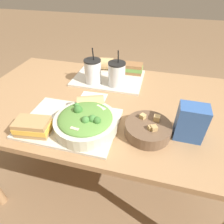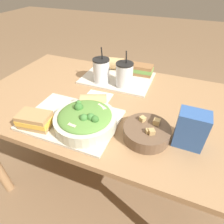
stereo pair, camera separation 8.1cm
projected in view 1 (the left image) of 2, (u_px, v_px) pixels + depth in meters
The scene contains 14 objects.
ground_plane at pixel (106, 178), 1.47m from camera, with size 12.00×12.00×0.00m, color #846647.
dining_table at pixel (104, 114), 1.07m from camera, with size 1.44×0.84×0.74m.
tray_near at pixel (70, 123), 0.85m from camera, with size 0.43×0.31×0.01m.
tray_far at pixel (109, 78), 1.20m from camera, with size 0.43×0.31×0.01m.
salad_bowl at pixel (86, 121), 0.79m from camera, with size 0.27×0.27×0.10m.
soup_bowl at pixel (148, 129), 0.79m from camera, with size 0.19×0.19×0.08m.
sandwich_near at pixel (33, 127), 0.78m from camera, with size 0.16×0.11×0.06m.
baguette_near at pixel (91, 104), 0.90m from camera, with size 0.15×0.12×0.08m.
sandwich_far at pixel (131, 68), 1.22m from camera, with size 0.15×0.09×0.06m.
baguette_far at pixel (106, 64), 1.26m from camera, with size 0.11×0.09×0.08m.
drink_cup_dark at pixel (93, 72), 1.10m from camera, with size 0.10×0.10×0.21m.
drink_cup_red at pixel (117, 75), 1.07m from camera, with size 0.10×0.10×0.21m.
chip_bag at pixel (191, 123), 0.75m from camera, with size 0.11×0.08×0.16m.
napkin_folded at pixel (93, 97), 1.03m from camera, with size 0.14×0.10×0.00m.
Camera 1 is at (0.25, -0.80, 1.31)m, focal length 30.00 mm.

